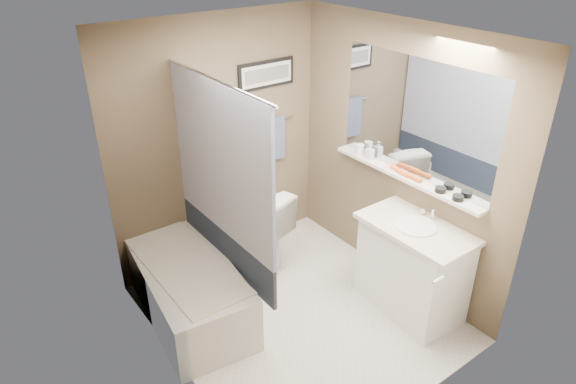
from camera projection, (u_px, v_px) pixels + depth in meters
ground at (298, 313)px, 4.53m from camera, size 2.50×2.50×0.00m
ceiling at (301, 38)px, 3.42m from camera, size 2.20×2.50×0.04m
wall_back at (220, 144)px, 4.84m from camera, size 2.20×0.04×2.40m
wall_front at (424, 270)px, 3.10m from camera, size 2.20×0.04×2.40m
wall_left at (171, 240)px, 3.40m from camera, size 0.04×2.50×2.40m
wall_right at (396, 159)px, 4.54m from camera, size 0.04×2.50×2.40m
tile_surround at (143, 233)px, 3.84m from camera, size 0.02×1.55×2.00m
curtain_rod at (215, 80)px, 3.71m from camera, size 0.02×1.55×0.02m
curtain_upper at (220, 161)px, 4.02m from camera, size 0.03×1.45×1.28m
curtain_lower at (226, 248)px, 4.40m from camera, size 0.03×1.45×0.36m
mirror at (415, 119)px, 4.24m from camera, size 0.02×1.60×1.00m
shelf at (404, 177)px, 4.46m from camera, size 0.12×1.60×0.03m
towel_bar at (268, 123)px, 5.07m from camera, size 0.60×0.02×0.02m
towel at (270, 140)px, 5.14m from camera, size 0.34×0.05×0.44m
art_frame at (266, 74)px, 4.86m from camera, size 0.62×0.02×0.26m
art_mat at (267, 75)px, 4.85m from camera, size 0.56×0.00×0.20m
art_image at (267, 75)px, 4.85m from camera, size 0.50×0.00×0.13m
door at (476, 266)px, 3.48m from camera, size 0.80×0.02×2.00m
door_handle at (438, 280)px, 3.34m from camera, size 0.10×0.02×0.02m
bathtub at (188, 288)px, 4.44m from camera, size 0.87×1.57×0.50m
tub_rim at (185, 265)px, 4.33m from camera, size 0.56×1.36×0.02m
toilet at (251, 227)px, 5.02m from camera, size 0.66×0.90×0.83m
vanity at (412, 269)px, 4.44m from camera, size 0.57×0.93×0.80m
countertop at (417, 228)px, 4.24m from camera, size 0.54×0.96×0.04m
sink_basin at (416, 226)px, 4.22m from camera, size 0.34×0.34×0.01m
faucet_spout at (433, 214)px, 4.30m from camera, size 0.02×0.02×0.10m
faucet_knob at (423, 211)px, 4.38m from camera, size 0.05×0.05×0.05m
candle_bowl_near at (458, 198)px, 4.05m from camera, size 0.09×0.09×0.04m
candle_bowl_far at (440, 190)px, 4.17m from camera, size 0.09×0.09×0.04m
hair_brush_front at (412, 176)px, 4.38m from camera, size 0.05×0.22×0.04m
hair_brush_back at (400, 171)px, 4.48m from camera, size 0.07×0.22×0.04m
pink_comb at (390, 168)px, 4.56m from camera, size 0.05×0.16×0.01m
glass_jar at (360, 149)px, 4.82m from camera, size 0.08×0.08×0.10m
soap_bottle at (370, 152)px, 4.72m from camera, size 0.07×0.07×0.15m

